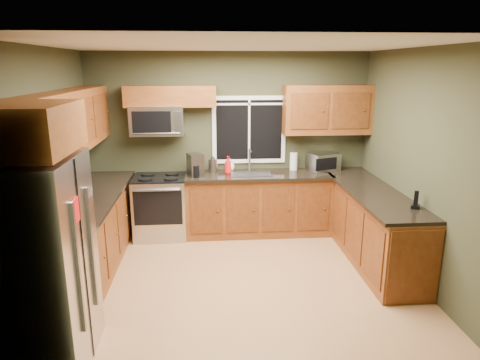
{
  "coord_description": "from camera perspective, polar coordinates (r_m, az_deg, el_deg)",
  "views": [
    {
      "loc": [
        -0.34,
        -4.64,
        2.49
      ],
      "look_at": [
        0.05,
        0.35,
        1.15
      ],
      "focal_mm": 32.0,
      "sensor_mm": 36.0,
      "label": 1
    }
  ],
  "objects": [
    {
      "name": "floor",
      "position": [
        5.28,
        -0.25,
        -13.16
      ],
      "size": [
        4.2,
        4.2,
        0.0
      ],
      "primitive_type": "plane",
      "color": "#A17247",
      "rests_on": "ground"
    },
    {
      "name": "ceiling",
      "position": [
        4.66,
        -0.29,
        17.56
      ],
      "size": [
        4.2,
        4.2,
        0.0
      ],
      "primitive_type": "plane",
      "rotation": [
        3.14,
        0.0,
        0.0
      ],
      "color": "white",
      "rests_on": "back_wall"
    },
    {
      "name": "back_wall",
      "position": [
        6.55,
        -1.43,
        4.95
      ],
      "size": [
        4.2,
        0.0,
        4.2
      ],
      "primitive_type": "plane",
      "rotation": [
        1.57,
        0.0,
        0.0
      ],
      "color": "#343621",
      "rests_on": "ground"
    },
    {
      "name": "front_wall",
      "position": [
        3.08,
        2.21,
        -6.74
      ],
      "size": [
        4.2,
        0.0,
        4.2
      ],
      "primitive_type": "plane",
      "rotation": [
        -1.57,
        0.0,
        0.0
      ],
      "color": "#343621",
      "rests_on": "ground"
    },
    {
      "name": "left_wall",
      "position": [
        5.1,
        -24.54,
        0.67
      ],
      "size": [
        0.0,
        3.6,
        3.6
      ],
      "primitive_type": "plane",
      "rotation": [
        1.57,
        0.0,
        1.57
      ],
      "color": "#343621",
      "rests_on": "ground"
    },
    {
      "name": "right_wall",
      "position": [
        5.37,
        22.7,
        1.54
      ],
      "size": [
        0.0,
        3.6,
        3.6
      ],
      "primitive_type": "plane",
      "rotation": [
        1.57,
        0.0,
        -1.57
      ],
      "color": "#343621",
      "rests_on": "ground"
    },
    {
      "name": "window",
      "position": [
        6.53,
        1.22,
        6.71
      ],
      "size": [
        1.12,
        0.03,
        1.02
      ],
      "color": "white",
      "rests_on": "back_wall"
    },
    {
      "name": "base_cabinets_left",
      "position": [
        5.7,
        -19.12,
        -6.86
      ],
      "size": [
        0.6,
        2.65,
        0.9
      ],
      "primitive_type": "cube",
      "color": "brown",
      "rests_on": "ground"
    },
    {
      "name": "countertop_left",
      "position": [
        5.54,
        -19.28,
        -2.34
      ],
      "size": [
        0.65,
        2.65,
        0.04
      ],
      "primitive_type": "cube",
      "color": "black",
      "rests_on": "base_cabinets_left"
    },
    {
      "name": "base_cabinets_back",
      "position": [
        6.52,
        2.42,
        -3.28
      ],
      "size": [
        2.17,
        0.6,
        0.9
      ],
      "primitive_type": "cube",
      "color": "brown",
      "rests_on": "ground"
    },
    {
      "name": "countertop_back",
      "position": [
        6.36,
        2.49,
        0.68
      ],
      "size": [
        2.17,
        0.65,
        0.04
      ],
      "primitive_type": "cube",
      "color": "black",
      "rests_on": "base_cabinets_back"
    },
    {
      "name": "base_cabinets_peninsula",
      "position": [
        5.97,
        16.93,
        -5.68
      ],
      "size": [
        0.6,
        2.52,
        0.9
      ],
      "color": "brown",
      "rests_on": "ground"
    },
    {
      "name": "countertop_peninsula",
      "position": [
        5.82,
        17.02,
        -1.34
      ],
      "size": [
        0.65,
        2.5,
        0.04
      ],
      "primitive_type": "cube",
      "color": "black",
      "rests_on": "base_cabinets_peninsula"
    },
    {
      "name": "upper_cabinets_left",
      "position": [
        5.4,
        -21.8,
        7.22
      ],
      "size": [
        0.33,
        2.65,
        0.72
      ],
      "primitive_type": "cube",
      "color": "brown",
      "rests_on": "left_wall"
    },
    {
      "name": "upper_cabinets_back_left",
      "position": [
        6.31,
        -9.26,
        10.97
      ],
      "size": [
        1.3,
        0.33,
        0.3
      ],
      "primitive_type": "cube",
      "color": "brown",
      "rests_on": "back_wall"
    },
    {
      "name": "upper_cabinets_back_right",
      "position": [
        6.56,
        11.54,
        9.17
      ],
      "size": [
        1.3,
        0.33,
        0.72
      ],
      "primitive_type": "cube",
      "color": "brown",
      "rests_on": "back_wall"
    },
    {
      "name": "upper_cabinet_over_fridge",
      "position": [
        3.65,
        -27.11,
        6.11
      ],
      "size": [
        0.72,
        0.9,
        0.38
      ],
      "primitive_type": "cube",
      "color": "brown",
      "rests_on": "left_wall"
    },
    {
      "name": "refrigerator",
      "position": [
        3.96,
        -25.14,
        -10.22
      ],
      "size": [
        0.74,
        0.9,
        1.8
      ],
      "color": "#B7B7BC",
      "rests_on": "ground"
    },
    {
      "name": "range",
      "position": [
        6.48,
        -10.55,
        -3.47
      ],
      "size": [
        0.76,
        0.69,
        0.94
      ],
      "color": "#B7B7BC",
      "rests_on": "ground"
    },
    {
      "name": "microwave",
      "position": [
        6.34,
        -10.97,
        7.81
      ],
      "size": [
        0.76,
        0.41,
        0.42
      ],
      "color": "#B7B7BC",
      "rests_on": "back_wall"
    },
    {
      "name": "sink",
      "position": [
        6.36,
        1.44,
        0.98
      ],
      "size": [
        0.6,
        0.42,
        0.36
      ],
      "color": "slate",
      "rests_on": "countertop_back"
    },
    {
      "name": "toaster_oven",
      "position": [
        6.66,
        11.06,
        2.43
      ],
      "size": [
        0.52,
        0.46,
        0.27
      ],
      "color": "#B7B7BC",
      "rests_on": "countertop_back"
    },
    {
      "name": "coffee_maker",
      "position": [
        6.23,
        -5.97,
        1.92
      ],
      "size": [
        0.27,
        0.31,
        0.32
      ],
      "color": "slate",
      "rests_on": "countertop_back"
    },
    {
      "name": "kettle",
      "position": [
        6.42,
        -3.63,
        2.02
      ],
      "size": [
        0.17,
        0.17,
        0.25
      ],
      "color": "#B7B7BC",
      "rests_on": "countertop_back"
    },
    {
      "name": "paper_towel_roll",
      "position": [
        6.61,
        7.14,
        2.49
      ],
      "size": [
        0.12,
        0.12,
        0.29
      ],
      "color": "white",
      "rests_on": "countertop_back"
    },
    {
      "name": "soap_bottle_a",
      "position": [
        6.33,
        -1.62,
        2.02
      ],
      "size": [
        0.13,
        0.13,
        0.27
      ],
      "primitive_type": "imported",
      "rotation": [
        0.0,
        0.0,
        0.38
      ],
      "color": "red",
      "rests_on": "countertop_back"
    },
    {
      "name": "soap_bottle_c",
      "position": [
        6.52,
        -1.36,
        2.04
      ],
      "size": [
        0.16,
        0.16,
        0.18
      ],
      "primitive_type": "imported",
      "rotation": [
        0.0,
        0.0,
        0.1
      ],
      "color": "white",
      "rests_on": "countertop_back"
    },
    {
      "name": "cordless_phone",
      "position": [
        5.19,
        22.37,
        -2.87
      ],
      "size": [
        0.12,
        0.12,
        0.21
      ],
      "color": "black",
      "rests_on": "countertop_peninsula"
    }
  ]
}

